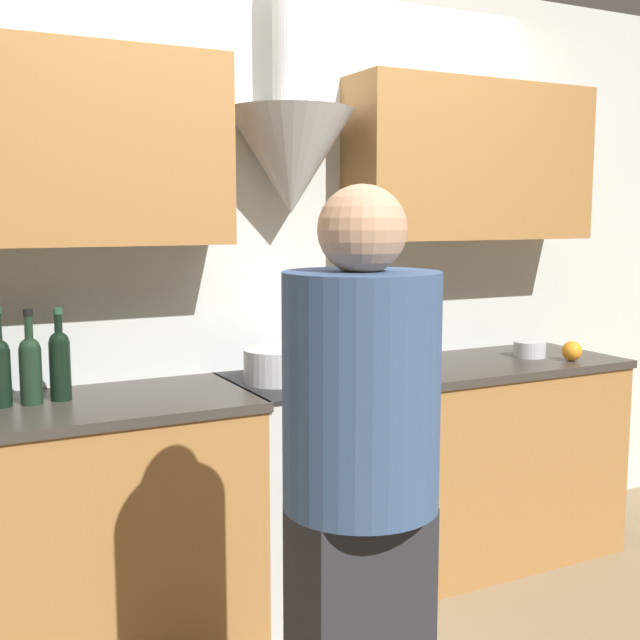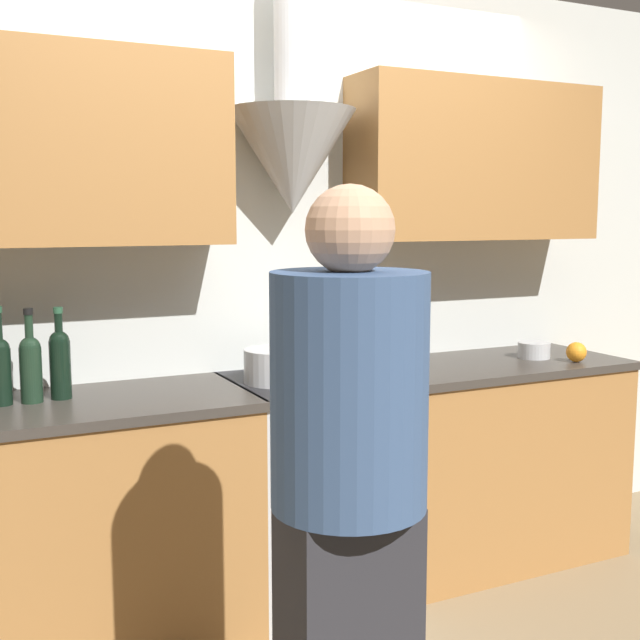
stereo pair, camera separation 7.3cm
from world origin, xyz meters
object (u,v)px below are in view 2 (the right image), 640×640
Objects in this scene: mixing_bowl at (333,366)px; person_foreground_left at (349,493)px; wine_bottle_2 at (0,367)px; stock_pot at (278,365)px; stove_range at (309,487)px; saucepan at (534,350)px; wine_bottle_4 at (60,361)px; wine_bottle_3 at (31,365)px; orange_fruit at (576,352)px.

person_foreground_left reaches higher than mixing_bowl.
stock_pot is at bearing -3.58° from wine_bottle_2.
stove_range is at bearing 69.20° from person_foreground_left.
stock_pot is at bearing 74.98° from person_foreground_left.
person_foreground_left is (-0.32, -1.21, -0.08)m from stock_pot.
stove_range is 6.16× the size of saucepan.
stock_pot is at bearing -5.29° from wine_bottle_4.
stock_pot is 1.27m from saucepan.
wine_bottle_2 is 0.21× the size of person_foreground_left.
wine_bottle_3 is at bearing 177.11° from stove_range.
mixing_bowl is at bearing 0.14° from wine_bottle_3.
stock_pot is (1.01, -0.06, -0.07)m from wine_bottle_2.
orange_fruit is (1.37, -0.18, -0.02)m from stock_pot.
saucepan is (1.00, -0.07, 0.00)m from mixing_bowl.
person_foreground_left reaches higher than orange_fruit.
mixing_bowl is 1.12m from orange_fruit.
wine_bottle_2 is 2.40m from orange_fruit.
orange_fruit is 1.98m from person_foreground_left.
person_foreground_left reaches higher than saucepan.
person_foreground_left is at bearing -148.78° from orange_fruit.
wine_bottle_4 is 1.13× the size of mixing_bowl.
stove_range is 1.12m from wine_bottle_4.
stock_pot is 1.82× the size of saucepan.
orange_fruit is at bearing -8.46° from stove_range.
wine_bottle_3 is 1.19m from mixing_bowl.
stock_pot is at bearing -3.69° from wine_bottle_3.
wine_bottle_4 is 3.67× the size of orange_fruit.
wine_bottle_3 reaches higher than mixing_bowl.
wine_bottle_2 is 1.45m from person_foreground_left.
person_foreground_left is at bearing -65.06° from wine_bottle_3.
mixing_bowl is at bearing 12.71° from stock_pot.
wine_bottle_4 reaches higher than mixing_bowl.
person_foreground_left is at bearing -110.80° from stove_range.
wine_bottle_3 is 1.24× the size of stock_pot.
stove_range is 1.20m from wine_bottle_3.
stock_pot is 0.92× the size of mixing_bowl.
wine_bottle_2 is 1.28× the size of stock_pot.
mixing_bowl is at bearing 175.75° from saucepan.
wine_bottle_4 is 2.20m from orange_fruit.
orange_fruit is at bearing 31.22° from person_foreground_left.
person_foreground_left reaches higher than wine_bottle_3.
wine_bottle_3 is at bearing 178.13° from saucepan.
stove_range is 3.11× the size of mixing_bowl.
saucepan is 1.99m from person_foreground_left.
person_foreground_left is at bearing -61.56° from wine_bottle_2.
stove_range is at bearing 2.46° from stock_pot.
wine_bottle_3 is at bearing 114.94° from person_foreground_left.
wine_bottle_4 is (0.10, 0.02, 0.00)m from wine_bottle_3.
wine_bottle_3 reaches higher than wine_bottle_4.
wine_bottle_4 is at bearing 3.36° from wine_bottle_2.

